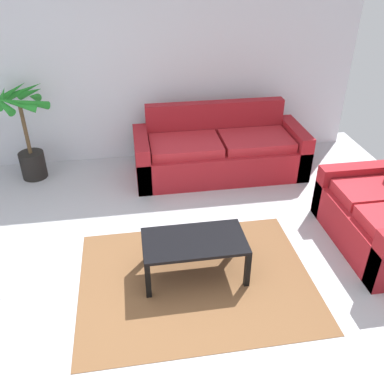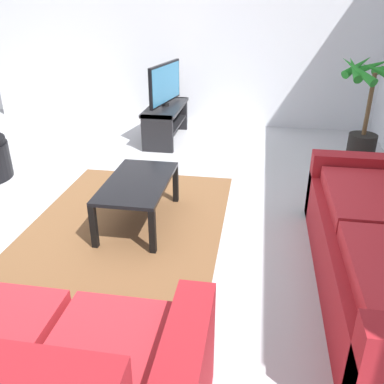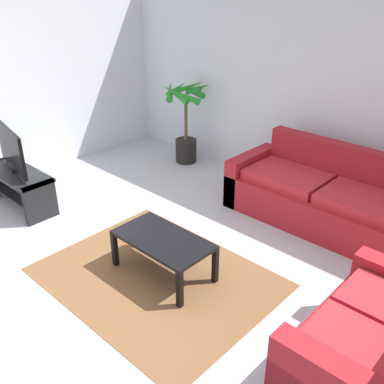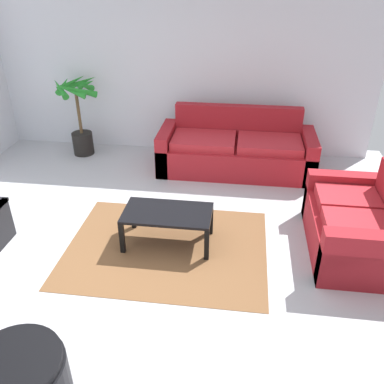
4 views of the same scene
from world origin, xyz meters
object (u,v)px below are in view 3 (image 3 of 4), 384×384
Objects in this scene: potted_palm at (186,123)px; tv at (11,149)px; couch_loveseat at (379,351)px; couch_main at (325,200)px; tv_stand at (18,184)px; coffee_table at (163,243)px.

tv is at bearing -101.49° from potted_palm.
potted_palm reaches higher than couch_loveseat.
couch_main is 3.77m from tv_stand.
coffee_table is at bearing 6.60° from tv.
tv_stand is (-3.02, -2.25, 0.01)m from couch_main.
couch_main is 2.28m from couch_loveseat.
tv reaches higher than tv_stand.
couch_main is 1.80× the size of potted_palm.
coffee_table is 0.76× the size of potted_palm.
couch_loveseat is 1.45× the size of coffee_table.
couch_loveseat is 1.28× the size of tv_stand.
tv_stand is at bearing -143.34° from couch_main.
potted_palm reaches higher than tv.
potted_palm is (0.51, 2.51, -0.14)m from tv.
tv_stand is 0.87× the size of potted_palm.
tv reaches higher than couch_loveseat.
coffee_table is (-2.04, -0.15, 0.06)m from couch_loveseat.
couch_loveseat is at bearing 5.55° from tv_stand.
coffee_table is (2.35, 0.27, 0.04)m from tv_stand.
couch_loveseat is 4.41m from tv_stand.
couch_main is 2.36× the size of coffee_table.
tv is (0.00, 0.00, 0.46)m from tv_stand.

